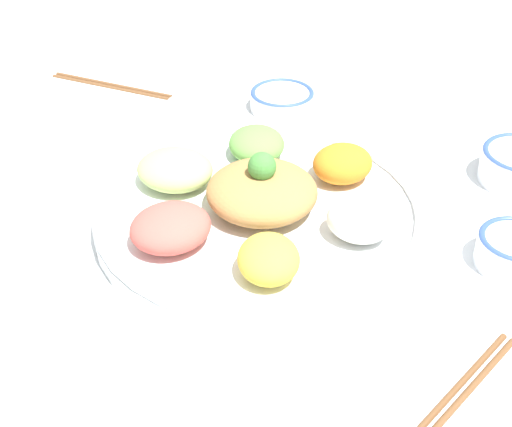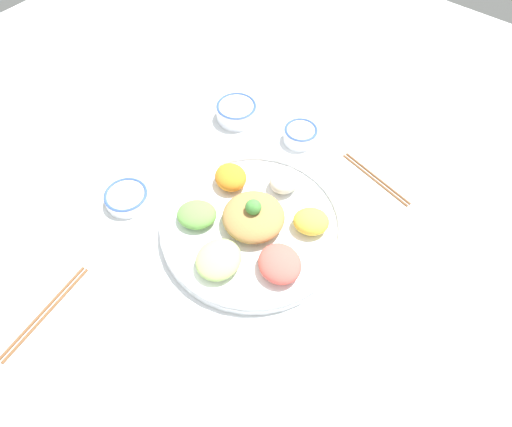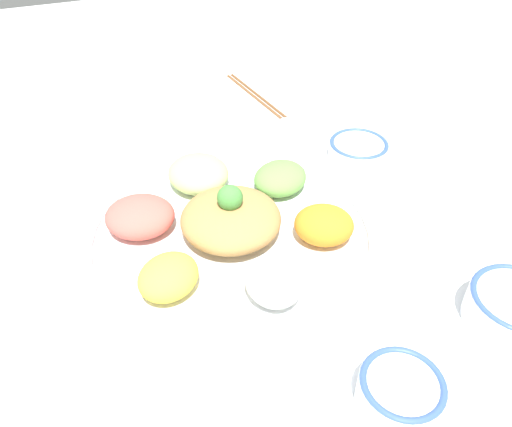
% 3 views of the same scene
% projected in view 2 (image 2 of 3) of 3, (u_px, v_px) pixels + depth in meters
% --- Properties ---
extents(ground_plane, '(2.40, 2.40, 0.00)m').
position_uv_depth(ground_plane, '(235.00, 226.00, 0.97)').
color(ground_plane, white).
extents(salad_platter, '(0.42, 0.42, 0.10)m').
position_uv_depth(salad_platter, '(253.00, 223.00, 0.94)').
color(salad_platter, white).
rests_on(salad_platter, ground_plane).
extents(sauce_bowl_red, '(0.10, 0.10, 0.03)m').
position_uv_depth(sauce_bowl_red, '(127.00, 197.00, 0.99)').
color(sauce_bowl_red, white).
rests_on(sauce_bowl_red, ground_plane).
extents(rice_bowl_blue, '(0.11, 0.11, 0.05)m').
position_uv_depth(rice_bowl_blue, '(237.00, 111.00, 1.15)').
color(rice_bowl_blue, white).
rests_on(rice_bowl_blue, ground_plane).
extents(sauce_bowl_dark, '(0.09, 0.09, 0.04)m').
position_uv_depth(sauce_bowl_dark, '(301.00, 134.00, 1.11)').
color(sauce_bowl_dark, white).
rests_on(sauce_bowl_dark, ground_plane).
extents(chopsticks_pair_near, '(0.05, 0.23, 0.01)m').
position_uv_depth(chopsticks_pair_near, '(45.00, 312.00, 0.85)').
color(chopsticks_pair_near, brown).
rests_on(chopsticks_pair_near, ground_plane).
extents(chopsticks_pair_far, '(0.21, 0.06, 0.01)m').
position_uv_depth(chopsticks_pair_far, '(376.00, 178.00, 1.05)').
color(chopsticks_pair_far, brown).
rests_on(chopsticks_pair_far, ground_plane).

